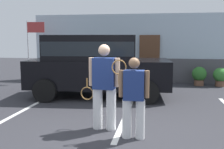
# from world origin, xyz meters

# --- Properties ---
(ground_plane) EXTENTS (40.00, 40.00, 0.00)m
(ground_plane) POSITION_xyz_m (0.00, 0.00, 0.00)
(ground_plane) COLOR #2D2D33
(parking_stripe_0) EXTENTS (0.12, 4.40, 0.01)m
(parking_stripe_0) POSITION_xyz_m (-2.52, 1.50, 0.00)
(parking_stripe_0) COLOR silver
(parking_stripe_0) RESTS_ON ground_plane
(parking_stripe_1) EXTENTS (0.12, 4.40, 0.01)m
(parking_stripe_1) POSITION_xyz_m (0.29, 1.50, 0.00)
(parking_stripe_1) COLOR silver
(parking_stripe_1) RESTS_ON ground_plane
(house_frontage) EXTENTS (9.36, 0.40, 3.04)m
(house_frontage) POSITION_xyz_m (0.01, 6.95, 1.43)
(house_frontage) COLOR silver
(house_frontage) RESTS_ON ground_plane
(parked_suv) EXTENTS (4.74, 2.46, 2.05)m
(parked_suv) POSITION_xyz_m (-0.97, 3.36, 1.15)
(parked_suv) COLOR black
(parked_suv) RESTS_ON ground_plane
(tennis_player_man) EXTENTS (0.92, 0.32, 1.82)m
(tennis_player_man) POSITION_xyz_m (-0.05, 0.16, 0.94)
(tennis_player_man) COLOR white
(tennis_player_man) RESTS_ON ground_plane
(tennis_player_woman) EXTENTS (0.73, 0.25, 1.58)m
(tennis_player_woman) POSITION_xyz_m (0.61, -0.28, 0.83)
(tennis_player_woman) COLOR white
(tennis_player_woman) RESTS_ON ground_plane
(potted_plant_by_porch) EXTENTS (0.60, 0.60, 0.79)m
(potted_plant_by_porch) POSITION_xyz_m (2.78, 6.16, 0.44)
(potted_plant_by_porch) COLOR brown
(potted_plant_by_porch) RESTS_ON ground_plane
(potted_plant_secondary) EXTENTS (0.58, 0.58, 0.76)m
(potted_plant_secondary) POSITION_xyz_m (3.60, 6.12, 0.42)
(potted_plant_secondary) COLOR brown
(potted_plant_secondary) RESTS_ON ground_plane
(flag_pole) EXTENTS (0.80, 0.12, 2.71)m
(flag_pole) POSITION_xyz_m (-4.40, 5.78, 1.89)
(flag_pole) COLOR silver
(flag_pole) RESTS_ON ground_plane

